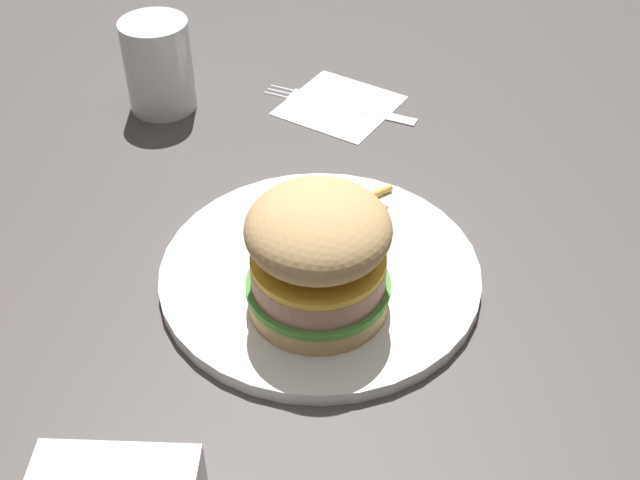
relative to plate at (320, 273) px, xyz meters
The scene contains 7 objects.
ground_plane 0.04m from the plate, 127.12° to the right, with size 1.60×1.60×0.00m, color #47423F.
plate is the anchor object (origin of this frame).
sandwich 0.07m from the plate, 160.03° to the right, with size 0.11×0.11×0.10m.
fries_pile 0.07m from the plate, ahead, with size 0.10×0.10×0.01m.
napkin 0.27m from the plate, 17.32° to the left, with size 0.11×0.11×0.00m, color white.
fork 0.27m from the plate, 17.64° to the left, with size 0.03×0.17×0.00m.
drink_glass 0.32m from the plate, 53.66° to the left, with size 0.07×0.07×0.10m.
Camera 1 is at (-0.43, -0.15, 0.46)m, focal length 45.63 mm.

